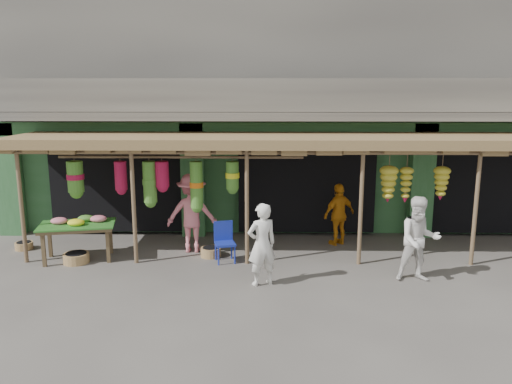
{
  "coord_description": "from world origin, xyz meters",
  "views": [
    {
      "loc": [
        -1.12,
        -10.87,
        3.79
      ],
      "look_at": [
        -1.32,
        1.0,
        1.4
      ],
      "focal_mm": 35.0,
      "sensor_mm": 36.0,
      "label": 1
    }
  ],
  "objects_px": {
    "flower_table": "(78,226)",
    "person_shopper": "(192,213)",
    "person_vendor": "(339,214)",
    "person_front": "(262,244)",
    "blue_chair": "(224,239)",
    "person_right": "(419,239)"
  },
  "relations": [
    {
      "from": "flower_table",
      "to": "person_shopper",
      "type": "height_order",
      "value": "person_shopper"
    },
    {
      "from": "blue_chair",
      "to": "person_right",
      "type": "bearing_deg",
      "value": -31.2
    },
    {
      "from": "flower_table",
      "to": "blue_chair",
      "type": "bearing_deg",
      "value": -13.13
    },
    {
      "from": "person_right",
      "to": "person_vendor",
      "type": "height_order",
      "value": "person_right"
    },
    {
      "from": "person_right",
      "to": "blue_chair",
      "type": "bearing_deg",
      "value": 164.64
    },
    {
      "from": "flower_table",
      "to": "blue_chair",
      "type": "relative_size",
      "value": 2.0
    },
    {
      "from": "blue_chair",
      "to": "person_right",
      "type": "xyz_separation_m",
      "value": [
        4.02,
        -1.15,
        0.37
      ]
    },
    {
      "from": "person_front",
      "to": "person_vendor",
      "type": "bearing_deg",
      "value": -150.28
    },
    {
      "from": "blue_chair",
      "to": "person_shopper",
      "type": "height_order",
      "value": "person_shopper"
    },
    {
      "from": "person_vendor",
      "to": "person_front",
      "type": "bearing_deg",
      "value": 22.92
    },
    {
      "from": "person_vendor",
      "to": "person_shopper",
      "type": "relative_size",
      "value": 0.83
    },
    {
      "from": "flower_table",
      "to": "person_right",
      "type": "distance_m",
      "value": 7.46
    },
    {
      "from": "blue_chair",
      "to": "person_vendor",
      "type": "relative_size",
      "value": 0.58
    },
    {
      "from": "person_front",
      "to": "person_shopper",
      "type": "xyz_separation_m",
      "value": [
        -1.68,
        2.1,
        0.11
      ]
    },
    {
      "from": "flower_table",
      "to": "person_front",
      "type": "bearing_deg",
      "value": -31.43
    },
    {
      "from": "flower_table",
      "to": "person_shopper",
      "type": "bearing_deg",
      "value": 2.1
    },
    {
      "from": "person_shopper",
      "to": "blue_chair",
      "type": "bearing_deg",
      "value": 140.78
    },
    {
      "from": "flower_table",
      "to": "person_shopper",
      "type": "distance_m",
      "value": 2.6
    },
    {
      "from": "blue_chair",
      "to": "person_right",
      "type": "height_order",
      "value": "person_right"
    },
    {
      "from": "person_front",
      "to": "person_right",
      "type": "xyz_separation_m",
      "value": [
        3.16,
        0.26,
        0.04
      ]
    },
    {
      "from": "flower_table",
      "to": "person_right",
      "type": "relative_size",
      "value": 1.04
    },
    {
      "from": "person_shopper",
      "to": "person_vendor",
      "type": "bearing_deg",
      "value": -169.68
    }
  ]
}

